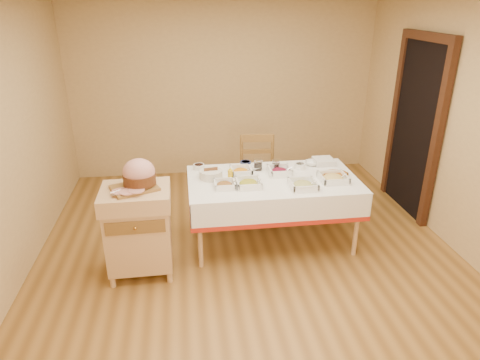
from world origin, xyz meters
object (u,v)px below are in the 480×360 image
Objects in this scene: brass_platter at (335,174)px; ham_on_board at (138,176)px; preserve_jar_right at (276,166)px; preserve_jar_left at (258,165)px; plate_stack at (323,161)px; dining_table at (272,192)px; mustard_bottle at (230,175)px; bread_basket at (211,174)px; butcher_cart at (139,226)px; dining_chair at (258,176)px.

ham_on_board is at bearing -169.47° from brass_platter.
brass_platter is (0.60, -0.26, -0.03)m from preserve_jar_right.
plate_stack is at bearing 5.39° from preserve_jar_left.
dining_table is at bearing -67.18° from preserve_jar_left.
mustard_bottle is 0.23m from bread_basket.
plate_stack is 0.73× the size of brass_platter.
butcher_cart is at bearing -155.70° from preserve_jar_right.
mustard_bottle is (0.90, 0.37, -0.20)m from ham_on_board.
preserve_jar_left is at bearing 28.11° from ham_on_board.
butcher_cart is 1.07m from mustard_bottle.
plate_stack is (2.08, 0.78, 0.27)m from butcher_cart.
preserve_jar_right is 0.61m from mustard_bottle.
plate_stack is at bearing 10.31° from bread_basket.
dining_table is 14.64× the size of preserve_jar_left.
preserve_jar_left is at bearing 172.01° from preserve_jar_right.
dining_table is 0.71m from brass_platter.
bread_basket is (-0.62, -0.57, 0.29)m from dining_chair.
dining_table is 0.37m from preserve_jar_left.
bread_basket is 1.36m from plate_stack.
ham_on_board is 0.99m from mustard_bottle.
butcher_cart reaches higher than brass_platter.
mustard_bottle is at bearing 22.47° from ham_on_board.
dining_table is 1.49m from ham_on_board.
mustard_bottle reaches higher than brass_platter.
preserve_jar_left reaches higher than brass_platter.
bread_basket is at bearing -137.12° from dining_chair.
brass_platter is (0.72, -0.69, 0.26)m from dining_chair.
preserve_jar_right reaches higher than bread_basket.
butcher_cart is at bearing -151.52° from preserve_jar_left.
bread_basket is at bearing -162.83° from preserve_jar_left.
plate_stack is at bearing -24.91° from dining_chair.
preserve_jar_left is (-0.11, 0.27, 0.22)m from dining_table.
ham_on_board is 2.10m from brass_platter.
preserve_jar_right reaches higher than dining_table.
preserve_jar_right is at bearing -7.99° from preserve_jar_left.
preserve_jar_right is (0.20, -0.03, -0.00)m from preserve_jar_left.
preserve_jar_right is at bearing 24.30° from butcher_cart.
dining_table is at bearing 2.81° from mustard_bottle.
butcher_cart is 0.96m from bread_basket.
mustard_bottle is at bearing 23.29° from butcher_cart.
ham_on_board reaches higher than brass_platter.
dining_table is at bearing 16.14° from ham_on_board.
butcher_cart is at bearing -144.53° from bread_basket.
ham_on_board reaches higher than dining_chair.
preserve_jar_left is 0.20m from preserve_jar_right.
plate_stack reaches higher than dining_table.
mustard_bottle reaches higher than preserve_jar_left.
dining_table is 0.69m from dining_chair.
dining_chair is 4.07× the size of bread_basket.
dining_table is 1.47m from butcher_cart.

